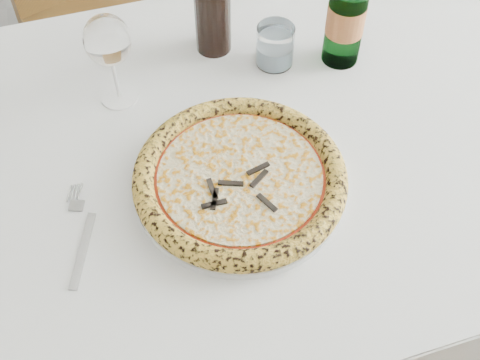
{
  "coord_description": "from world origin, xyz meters",
  "views": [
    {
      "loc": [
        -0.19,
        -0.6,
        1.54
      ],
      "look_at": [
        -0.03,
        -0.04,
        0.78
      ],
      "focal_mm": 45.0,
      "sensor_mm": 36.0,
      "label": 1
    }
  ],
  "objects": [
    {
      "name": "pizza",
      "position": [
        -0.03,
        -0.04,
        0.78
      ],
      "size": [
        0.34,
        0.34,
        0.04
      ],
      "color": "#D4BF73",
      "rests_on": "plate"
    },
    {
      "name": "fork",
      "position": [
        -0.29,
        -0.06,
        0.76
      ],
      "size": [
        0.06,
        0.19,
        0.0
      ],
      "color": "#9E9E9E",
      "rests_on": "dining_table"
    },
    {
      "name": "plate",
      "position": [
        -0.03,
        -0.04,
        0.76
      ],
      "size": [
        0.34,
        0.34,
        0.02
      ],
      "color": "silver",
      "rests_on": "dining_table"
    },
    {
      "name": "floor",
      "position": [
        0.0,
        0.0,
        -0.01
      ],
      "size": [
        5.0,
        6.0,
        0.02
      ],
      "primitive_type": "cube",
      "color": "#5D5D5D",
      "rests_on": "ground"
    },
    {
      "name": "dining_table",
      "position": [
        -0.03,
        0.06,
        0.67
      ],
      "size": [
        1.52,
        0.92,
        0.76
      ],
      "color": "brown",
      "rests_on": "floor"
    },
    {
      "name": "beer_bottle",
      "position": [
        0.24,
        0.21,
        0.87
      ],
      "size": [
        0.07,
        0.07,
        0.27
      ],
      "color": "#346E3C",
      "rests_on": "dining_table"
    },
    {
      "name": "wine_glass",
      "position": [
        -0.19,
        0.22,
        0.88
      ],
      "size": [
        0.08,
        0.08,
        0.18
      ],
      "color": "white",
      "rests_on": "dining_table"
    },
    {
      "name": "tumbler",
      "position": [
        0.11,
        0.24,
        0.79
      ],
      "size": [
        0.07,
        0.07,
        0.08
      ],
      "color": "white",
      "rests_on": "dining_table"
    }
  ]
}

